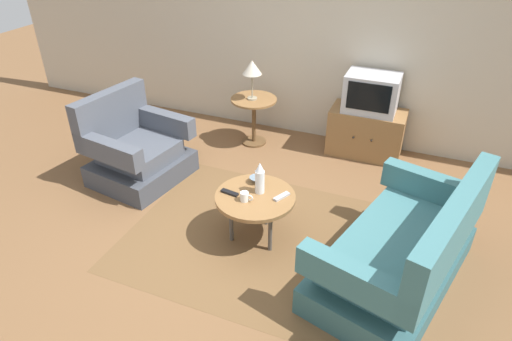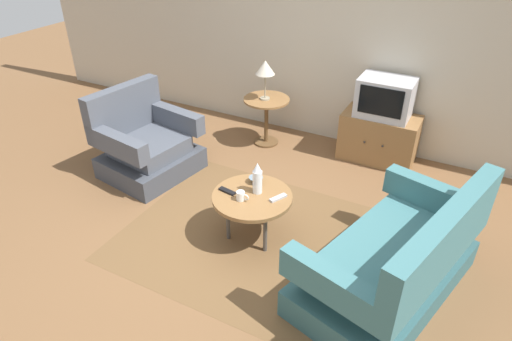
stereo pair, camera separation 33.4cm
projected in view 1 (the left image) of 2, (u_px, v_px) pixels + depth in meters
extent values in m
plane|color=brown|center=(246.00, 237.00, 4.09)|extent=(16.00, 16.00, 0.00)
cube|color=#BCB29E|center=(323.00, 28.00, 5.19)|extent=(9.00, 0.12, 2.70)
cube|color=brown|center=(255.00, 237.00, 4.09)|extent=(2.26, 1.90, 0.00)
cube|color=#3E424B|center=(142.00, 168.00, 4.89)|extent=(0.97, 1.06, 0.24)
cube|color=#4C515B|center=(140.00, 151.00, 4.78)|extent=(0.78, 0.76, 0.18)
cube|color=#4C515B|center=(111.00, 115.00, 4.75)|extent=(0.28, 0.95, 0.52)
cube|color=#4C515B|center=(108.00, 151.00, 4.38)|extent=(0.84, 0.27, 0.22)
cube|color=#4C515B|center=(163.00, 121.00, 4.96)|extent=(0.84, 0.27, 0.22)
cube|color=#325C60|center=(391.00, 267.00, 3.58)|extent=(1.24, 1.72, 0.24)
cube|color=#3D7075|center=(395.00, 248.00, 3.47)|extent=(1.03, 1.42, 0.18)
cube|color=#3D7075|center=(452.00, 230.00, 3.10)|extent=(0.55, 1.53, 0.53)
cube|color=#3D7075|center=(432.00, 186.00, 3.84)|extent=(0.86, 0.36, 0.23)
cube|color=#3D7075|center=(356.00, 282.00, 2.89)|extent=(0.86, 0.36, 0.23)
cylinder|color=olive|center=(255.00, 197.00, 3.86)|extent=(0.70, 0.70, 0.04)
cylinder|color=#4C4742|center=(266.00, 206.00, 4.14)|extent=(0.04, 0.04, 0.43)
cylinder|color=#4C4742|center=(231.00, 221.00, 3.95)|extent=(0.04, 0.04, 0.43)
cylinder|color=#4C4742|center=(270.00, 231.00, 3.83)|extent=(0.04, 0.04, 0.43)
cylinder|color=olive|center=(254.00, 99.00, 5.35)|extent=(0.56, 0.56, 0.02)
cylinder|color=brown|center=(254.00, 122.00, 5.51)|extent=(0.05, 0.05, 0.57)
cylinder|color=brown|center=(254.00, 141.00, 5.65)|extent=(0.31, 0.31, 0.02)
cube|color=olive|center=(366.00, 132.00, 5.27)|extent=(0.85, 0.45, 0.56)
sphere|color=black|center=(353.00, 137.00, 5.10)|extent=(0.02, 0.02, 0.02)
sphere|color=black|center=(371.00, 141.00, 5.04)|extent=(0.02, 0.02, 0.02)
cube|color=#B7B7BC|center=(372.00, 93.00, 5.01)|extent=(0.59, 0.42, 0.43)
cube|color=black|center=(368.00, 97.00, 4.83)|extent=(0.47, 0.01, 0.31)
cylinder|color=#9E937A|center=(252.00, 98.00, 5.32)|extent=(0.12, 0.12, 0.02)
cylinder|color=#9E937A|center=(252.00, 86.00, 5.24)|extent=(0.02, 0.02, 0.29)
cone|color=beige|center=(252.00, 67.00, 5.12)|extent=(0.23, 0.23, 0.16)
cylinder|color=white|center=(260.00, 182.00, 3.84)|extent=(0.08, 0.08, 0.21)
cone|color=white|center=(260.00, 167.00, 3.76)|extent=(0.08, 0.08, 0.08)
cylinder|color=white|center=(244.00, 196.00, 3.76)|extent=(0.07, 0.07, 0.08)
torus|color=white|center=(250.00, 198.00, 3.75)|extent=(0.06, 0.01, 0.06)
cone|color=slate|center=(257.00, 180.00, 4.01)|extent=(0.13, 0.13, 0.05)
cube|color=black|center=(230.00, 193.00, 3.87)|extent=(0.17, 0.07, 0.02)
cube|color=#B2B2B7|center=(282.00, 196.00, 3.82)|extent=(0.11, 0.17, 0.02)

